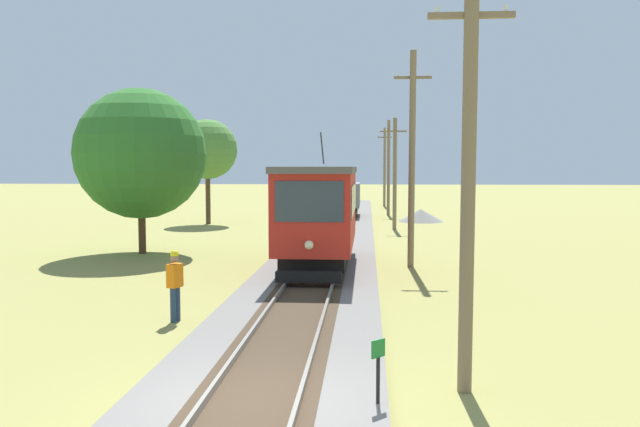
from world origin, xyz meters
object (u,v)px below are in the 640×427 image
Objects in this scene: utility_pole_far at (389,167)px; gravel_pile at (421,215)px; freight_car at (343,198)px; utility_pole_foreground at (468,176)px; utility_pole_mid at (395,172)px; utility_pole_near_tram at (412,158)px; tree_left_far at (141,154)px; red_tram at (319,211)px; track_worker at (175,282)px; utility_pole_distant at (385,166)px; tree_right_near at (207,150)px; trackside_signal_marker at (378,372)px.

gravel_pile is at bearing -70.37° from utility_pole_far.
freight_car is 0.73× the size of utility_pole_foreground.
freight_car is 8.96m from utility_pole_mid.
utility_pole_near_tram is 11.95m from tree_left_far.
utility_pole_far is (3.41, 27.41, 1.65)m from red_tram.
track_worker is (-2.96, -7.96, -1.21)m from red_tram.
utility_pole_mid is 23.18m from utility_pole_distant.
utility_pole_near_tram is 14.87m from utility_pole_mid.
gravel_pile is 15.33m from tree_right_near.
red_tram is 4.79× the size of track_worker.
tree_right_near is at bearing -121.37° from utility_pole_distant.
utility_pole_mid is 0.97× the size of tree_right_near.
red_tram is at bearing -95.00° from utility_pole_distant.
tree_left_far is at bearing -127.85° from gravel_pile.
utility_pole_mid is (3.42, -8.05, 1.93)m from freight_car.
tree_left_far reaches higher than trackside_signal_marker.
utility_pole_near_tram is at bearing -105.67° from track_worker.
tree_left_far is at bearing -108.28° from utility_pole_distant.
utility_pole_far reaches higher than red_tram.
utility_pole_mid is (3.41, 15.83, 1.29)m from red_tram.
red_tram is 9.35m from tree_left_far.
red_tram is at bearing -26.64° from tree_left_far.
red_tram is at bearing -104.27° from gravel_pile.
utility_pole_far is (3.42, 3.53, 2.28)m from freight_car.
utility_pole_mid is 2.15× the size of gravel_pile.
utility_pole_distant is at bearing 58.63° from tree_right_near.
tree_left_far is at bearing 124.86° from utility_pole_foreground.
utility_pole_far is 0.99× the size of utility_pole_distant.
utility_pole_mid is at bearing 45.54° from tree_left_far.
utility_pole_near_tram is 38.03m from utility_pole_distant.
utility_pole_mid is at bearing -90.00° from utility_pole_distant.
freight_car is at bearing -75.49° from track_worker.
freight_car is at bearing -134.04° from utility_pole_far.
utility_pole_far is 2.38× the size of gravel_pile.
utility_pole_near_tram reaches higher than utility_pole_distant.
utility_pole_distant reaches higher than tree_left_far.
track_worker is at bearing -66.80° from tree_left_far.
utility_pole_far reaches higher than tree_right_near.
red_tram is 1.05× the size of utility_pole_near_tram.
tree_left_far is (-11.53, 3.10, 0.24)m from utility_pole_near_tram.
utility_pole_foreground is at bearing -55.14° from tree_left_far.
utility_pole_far is 36.06m from track_worker.
utility_pole_near_tram is at bearing 15.95° from red_tram.
utility_pole_far is at bearing 90.00° from utility_pole_near_tram.
utility_pole_foreground is 6.04× the size of trackside_signal_marker.
utility_pole_mid is 0.89× the size of utility_pole_distant.
utility_pole_near_tram is 15.02m from trackside_signal_marker.
track_worker is 13.53m from tree_left_far.
trackside_signal_marker is 7.44m from track_worker.
track_worker is (-6.38, -35.38, -2.86)m from utility_pole_far.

